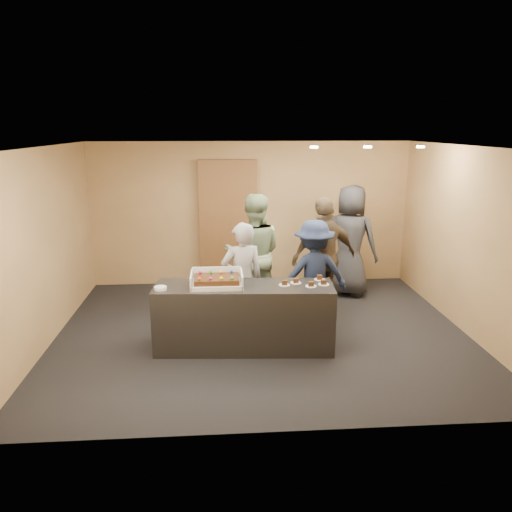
# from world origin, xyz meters

# --- Properties ---
(room) EXTENTS (6.04, 6.00, 2.70)m
(room) POSITION_xyz_m (0.00, 0.00, 1.35)
(room) COLOR black
(room) RESTS_ON ground
(serving_counter) EXTENTS (2.44, 0.86, 0.90)m
(serving_counter) POSITION_xyz_m (-0.29, -0.51, 0.45)
(serving_counter) COLOR black
(serving_counter) RESTS_ON floor
(storage_cabinet) EXTENTS (1.08, 0.15, 2.37)m
(storage_cabinet) POSITION_xyz_m (-0.44, 2.41, 1.19)
(storage_cabinet) COLOR brown
(storage_cabinet) RESTS_ON floor
(cake_box) EXTENTS (0.69, 0.48, 0.20)m
(cake_box) POSITION_xyz_m (-0.65, -0.48, 0.95)
(cake_box) COLOR white
(cake_box) RESTS_ON serving_counter
(sheet_cake) EXTENTS (0.59, 0.40, 0.11)m
(sheet_cake) POSITION_xyz_m (-0.65, -0.51, 1.00)
(sheet_cake) COLOR black
(sheet_cake) RESTS_ON cake_box
(plate_stack) EXTENTS (0.16, 0.16, 0.04)m
(plate_stack) POSITION_xyz_m (-1.38, -0.60, 0.92)
(plate_stack) COLOR white
(plate_stack) RESTS_ON serving_counter
(slice_a) EXTENTS (0.15, 0.15, 0.07)m
(slice_a) POSITION_xyz_m (0.26, -0.54, 0.92)
(slice_a) COLOR white
(slice_a) RESTS_ON serving_counter
(slice_b) EXTENTS (0.15, 0.15, 0.07)m
(slice_b) POSITION_xyz_m (0.42, -0.46, 0.92)
(slice_b) COLOR white
(slice_b) RESTS_ON serving_counter
(slice_c) EXTENTS (0.15, 0.15, 0.07)m
(slice_c) POSITION_xyz_m (0.60, -0.62, 0.92)
(slice_c) COLOR white
(slice_c) RESTS_ON serving_counter
(slice_d) EXTENTS (0.15, 0.15, 0.07)m
(slice_d) POSITION_xyz_m (0.77, -0.33, 0.92)
(slice_d) COLOR white
(slice_d) RESTS_ON serving_counter
(slice_e) EXTENTS (0.15, 0.15, 0.07)m
(slice_e) POSITION_xyz_m (0.78, -0.55, 0.92)
(slice_e) COLOR white
(slice_e) RESTS_ON serving_counter
(person_server_grey) EXTENTS (0.68, 0.53, 1.68)m
(person_server_grey) POSITION_xyz_m (-0.29, -0.06, 0.84)
(person_server_grey) COLOR #9D9CA1
(person_server_grey) RESTS_ON floor
(person_sage_man) EXTENTS (1.00, 0.80, 1.95)m
(person_sage_man) POSITION_xyz_m (-0.06, 0.88, 0.97)
(person_sage_man) COLOR #8EA57B
(person_sage_man) RESTS_ON floor
(person_navy_man) EXTENTS (1.12, 0.73, 1.64)m
(person_navy_man) POSITION_xyz_m (0.79, 0.20, 0.82)
(person_navy_man) COLOR #1B2542
(person_navy_man) RESTS_ON floor
(person_brown_extra) EXTENTS (1.21, 0.82, 1.92)m
(person_brown_extra) POSITION_xyz_m (1.04, 0.66, 0.96)
(person_brown_extra) COLOR brown
(person_brown_extra) RESTS_ON floor
(person_dark_suit) EXTENTS (1.16, 1.06, 1.99)m
(person_dark_suit) POSITION_xyz_m (1.71, 1.63, 0.99)
(person_dark_suit) COLOR #2B2C30
(person_dark_suit) RESTS_ON floor
(ceiling_spotlights) EXTENTS (1.72, 0.12, 0.03)m
(ceiling_spotlights) POSITION_xyz_m (1.60, 0.50, 2.67)
(ceiling_spotlights) COLOR #FFEAC6
(ceiling_spotlights) RESTS_ON ceiling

